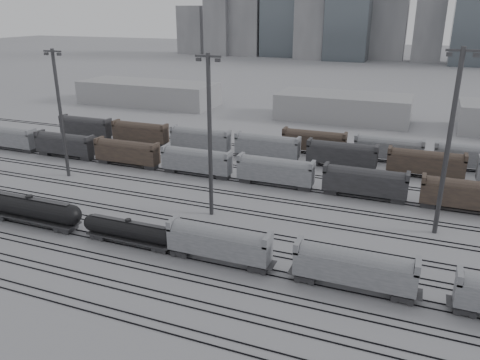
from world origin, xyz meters
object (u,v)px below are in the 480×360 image
at_px(tank_car_b, 129,230).
at_px(light_mast_c, 210,133).
at_px(hopper_car_a, 219,241).
at_px(hopper_car_b, 354,266).
at_px(tank_car_a, 31,208).

xyz_separation_m(tank_car_b, light_mast_c, (6.62, 14.15, 11.79)).
height_order(hopper_car_a, hopper_car_b, hopper_car_b).
bearing_deg(tank_car_b, hopper_car_a, 0.00).
relative_size(tank_car_a, light_mast_c, 0.73).
relative_size(hopper_car_a, hopper_car_b, 0.98).
bearing_deg(hopper_car_b, hopper_car_a, 180.00).
bearing_deg(tank_car_b, hopper_car_b, 0.00).
height_order(hopper_car_a, light_mast_c, light_mast_c).
relative_size(hopper_car_a, light_mast_c, 0.55).
height_order(hopper_car_b, light_mast_c, light_mast_c).
bearing_deg(light_mast_c, tank_car_a, -150.50).
bearing_deg(hopper_car_b, tank_car_b, 180.00).
xyz_separation_m(hopper_car_a, light_mast_c, (-7.72, 14.15, 10.81)).
xyz_separation_m(tank_car_b, hopper_car_a, (14.34, 0.00, 0.99)).
xyz_separation_m(hopper_car_a, hopper_car_b, (17.98, 0.00, 0.06)).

